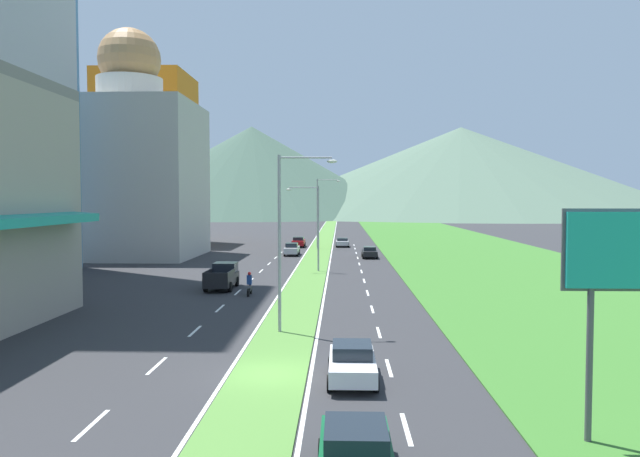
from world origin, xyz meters
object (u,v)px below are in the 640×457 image
(car_0, at_px, (370,252))
(car_3, at_px, (292,249))
(car_1, at_px, (342,242))
(pickup_truck_0, at_px, (223,276))
(street_lamp_near, at_px, (286,231))
(car_5, at_px, (299,242))
(motorcycle_rider, at_px, (249,286))
(car_2, at_px, (352,362))
(street_lamp_mid, at_px, (314,222))
(street_lamp_far, at_px, (320,209))
(car_4, at_px, (356,456))

(car_0, bearing_deg, car_3, -106.83)
(car_1, height_order, pickup_truck_0, pickup_truck_0)
(street_lamp_near, xyz_separation_m, car_1, (3.26, 60.21, -4.91))
(car_5, bearing_deg, car_0, -149.03)
(motorcycle_rider, bearing_deg, car_2, -161.15)
(pickup_truck_0, height_order, motorcycle_rider, pickup_truck_0)
(pickup_truck_0, bearing_deg, car_1, -12.78)
(car_5, xyz_separation_m, motorcycle_rider, (-0.53, -46.70, -0.04))
(street_lamp_mid, relative_size, street_lamp_far, 0.84)
(street_lamp_near, bearing_deg, car_4, -79.26)
(car_5, bearing_deg, motorcycle_rider, 179.35)
(car_2, xyz_separation_m, pickup_truck_0, (-10.15, 25.22, 0.22))
(car_0, relative_size, motorcycle_rider, 2.31)
(street_lamp_mid, distance_m, street_lamp_far, 28.14)
(street_lamp_near, height_order, car_1, street_lamp_near)
(car_3, bearing_deg, street_lamp_near, -175.84)
(street_lamp_near, distance_m, pickup_truck_0, 18.27)
(car_3, bearing_deg, car_2, -172.91)
(street_lamp_mid, xyz_separation_m, car_1, (2.91, 32.08, -4.34))
(car_1, bearing_deg, car_0, 10.87)
(car_4, relative_size, motorcycle_rider, 2.34)
(street_lamp_far, bearing_deg, street_lamp_mid, -89.17)
(car_4, relative_size, car_5, 1.01)
(car_5, relative_size, pickup_truck_0, 0.86)
(car_2, distance_m, car_5, 68.73)
(street_lamp_near, distance_m, street_lamp_mid, 28.14)
(pickup_truck_0, xyz_separation_m, motorcycle_rider, (2.75, -3.53, -0.24))
(car_5, bearing_deg, street_lamp_far, -134.37)
(car_4, bearing_deg, pickup_truck_0, -163.61)
(car_2, height_order, car_4, car_4)
(car_1, xyz_separation_m, motorcycle_rider, (-7.20, -47.38, 0.04))
(car_2, height_order, pickup_truck_0, pickup_truck_0)
(car_0, bearing_deg, street_lamp_far, -153.57)
(street_lamp_mid, distance_m, car_0, 16.58)
(car_4, bearing_deg, street_lamp_mid, -176.21)
(car_2, relative_size, motorcycle_rider, 2.18)
(car_0, relative_size, car_3, 0.98)
(car_0, xyz_separation_m, pickup_truck_0, (-13.28, -26.50, 0.27))
(street_lamp_far, bearing_deg, car_1, 49.99)
(car_3, bearing_deg, car_0, -106.83)
(street_lamp_far, bearing_deg, car_5, 135.63)
(car_1, distance_m, car_3, 15.79)
(car_5, relative_size, motorcycle_rider, 2.32)
(street_lamp_near, relative_size, car_3, 2.06)
(street_lamp_far, xyz_separation_m, pickup_truck_0, (-6.63, -39.89, -4.91))
(car_2, relative_size, car_3, 0.92)
(car_3, bearing_deg, pickup_truck_0, 173.53)
(car_1, bearing_deg, street_lamp_mid, -5.19)
(street_lamp_near, relative_size, street_lamp_far, 0.95)
(street_lamp_near, xyz_separation_m, car_3, (-3.34, 45.87, -4.80))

